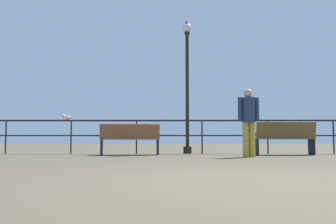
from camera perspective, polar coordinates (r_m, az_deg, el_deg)
The scene contains 7 objects.
ground_plane at distance 4.31m, azimuth 13.61°, elevation -10.11°, with size 60.00×60.00×0.00m, color brown.
pier_railing at distance 11.56m, azimuth 5.15°, elevation -2.51°, with size 23.99×0.05×1.04m.
bench_near_left at distance 10.79m, azimuth -5.77°, elevation -3.84°, with size 1.72×0.83×0.88m.
bench_near_right at distance 11.21m, azimuth 17.19°, elevation -3.53°, with size 1.70×0.69×0.93m.
lamppost_center at distance 11.95m, azimuth 2.91°, elevation 4.80°, with size 0.29×0.29×4.22m.
person_by_bench at distance 9.76m, azimuth 12.05°, elevation -0.84°, with size 0.55×0.33×1.73m.
seagull_on_rail at distance 11.96m, azimuth -15.06°, elevation -0.76°, with size 0.38×0.17×0.18m.
Camera 1 is at (-0.98, -4.17, 0.46)m, focal length 40.43 mm.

